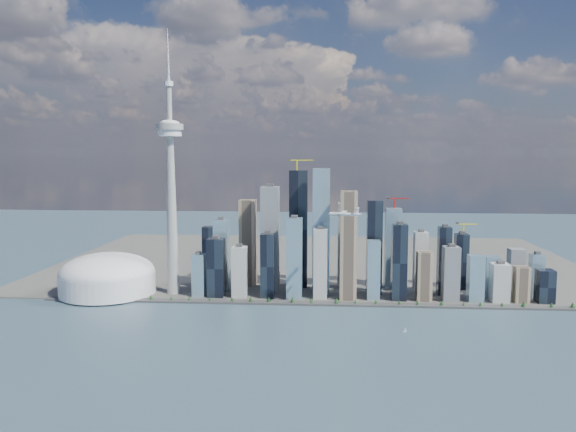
# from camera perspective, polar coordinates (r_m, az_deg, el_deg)

# --- Properties ---
(ground) EXTENTS (4000.00, 4000.00, 0.00)m
(ground) POSITION_cam_1_polar(r_m,az_deg,el_deg) (897.39, 2.04, -13.23)
(ground) COLOR #304954
(ground) RESTS_ON ground
(seawall) EXTENTS (1100.00, 22.00, 4.00)m
(seawall) POSITION_cam_1_polar(r_m,az_deg,el_deg) (1135.23, 2.52, -8.88)
(seawall) COLOR #383838
(seawall) RESTS_ON ground
(land) EXTENTS (1400.00, 900.00, 3.00)m
(land) POSITION_cam_1_polar(r_m,az_deg,el_deg) (1573.67, 3.00, -4.56)
(land) COLOR #4C4C47
(land) RESTS_ON ground
(shoreline_trees) EXTENTS (960.53, 7.20, 8.80)m
(shoreline_trees) POSITION_cam_1_polar(r_m,az_deg,el_deg) (1133.46, 2.52, -8.55)
(shoreline_trees) COLOR #3F2D1E
(shoreline_trees) RESTS_ON seawall
(skyscraper_cluster) EXTENTS (736.00, 142.00, 286.63)m
(skyscraper_cluster) POSITION_cam_1_polar(r_m,az_deg,el_deg) (1200.53, 5.51, -3.77)
(skyscraper_cluster) COLOR black
(skyscraper_cluster) RESTS_ON land
(needle_tower) EXTENTS (56.00, 56.00, 550.50)m
(needle_tower) POSITION_cam_1_polar(r_m,az_deg,el_deg) (1202.49, -11.80, 3.16)
(needle_tower) COLOR #9F9F9A
(needle_tower) RESTS_ON land
(dome_stadium) EXTENTS (200.00, 200.00, 86.00)m
(dome_stadium) POSITION_cam_1_polar(r_m,az_deg,el_deg) (1264.85, -17.86, -5.85)
(dome_stadium) COLOR white
(dome_stadium) RESTS_ON land
(airplane) EXTENTS (62.73, 55.80, 15.37)m
(airplane) POSITION_cam_1_polar(r_m,az_deg,el_deg) (1033.93, 5.76, 0.23)
(airplane) COLOR white
(airplane) RESTS_ON ground
(sailboat_west) EXTENTS (6.38, 1.81, 8.88)m
(sailboat_west) POSITION_cam_1_polar(r_m,az_deg,el_deg) (989.20, 11.80, -11.30)
(sailboat_west) COLOR white
(sailboat_west) RESTS_ON ground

